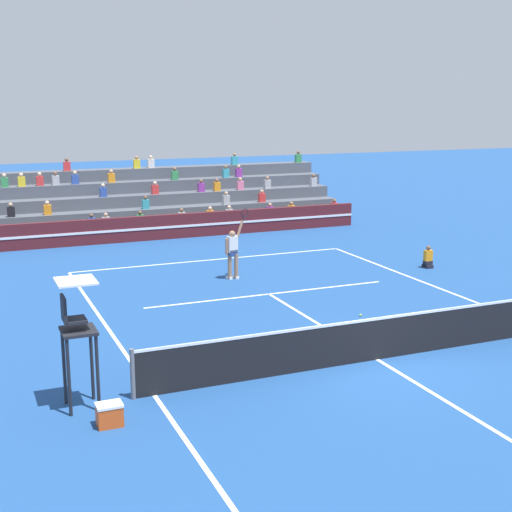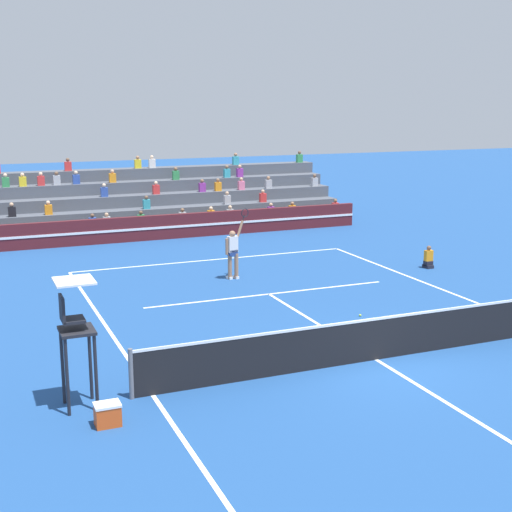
% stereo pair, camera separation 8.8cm
% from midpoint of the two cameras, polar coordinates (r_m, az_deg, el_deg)
% --- Properties ---
extents(ground_plane, '(120.00, 120.00, 0.00)m').
position_cam_midpoint_polar(ground_plane, '(17.56, 9.52, -8.17)').
color(ground_plane, navy).
extents(court_lines, '(11.10, 23.90, 0.01)m').
position_cam_midpoint_polar(court_lines, '(17.56, 9.52, -8.16)').
color(court_lines, white).
rests_on(court_lines, ground).
extents(tennis_net, '(12.00, 0.10, 1.10)m').
position_cam_midpoint_polar(tennis_net, '(17.38, 9.59, -6.49)').
color(tennis_net, slate).
rests_on(tennis_net, ground).
extents(sponsor_banner_wall, '(18.00, 0.26, 1.10)m').
position_cam_midpoint_polar(sponsor_banner_wall, '(32.35, -6.46, 2.39)').
color(sponsor_banner_wall, '#51191E').
rests_on(sponsor_banner_wall, ground).
extents(bleacher_stand, '(18.32, 4.75, 3.38)m').
position_cam_midpoint_polar(bleacher_stand, '(35.89, -8.22, 4.08)').
color(bleacher_stand, '#4C515B').
rests_on(bleacher_stand, ground).
extents(umpire_chair, '(0.76, 0.84, 2.67)m').
position_cam_midpoint_polar(umpire_chair, '(14.62, -14.36, -5.51)').
color(umpire_chair, black).
rests_on(umpire_chair, ground).
extents(ball_kid_courtside, '(0.30, 0.36, 0.84)m').
position_cam_midpoint_polar(ball_kid_courtside, '(27.21, 13.50, -0.24)').
color(ball_kid_courtside, black).
rests_on(ball_kid_courtside, ground).
extents(tennis_player, '(1.00, 0.33, 2.48)m').
position_cam_midpoint_polar(tennis_player, '(24.69, -1.96, 0.39)').
color(tennis_player, '#9E7051').
rests_on(tennis_player, ground).
extents(tennis_ball, '(0.07, 0.07, 0.07)m').
position_cam_midpoint_polar(tennis_ball, '(20.85, 8.24, -4.71)').
color(tennis_ball, '#C6DB33').
rests_on(tennis_ball, ground).
extents(equipment_cooler, '(0.50, 0.38, 0.45)m').
position_cam_midpoint_polar(equipment_cooler, '(14.24, -11.82, -12.31)').
color(equipment_cooler, '#D84C19').
rests_on(equipment_cooler, ground).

